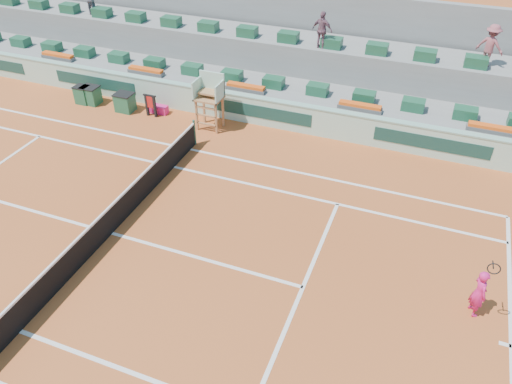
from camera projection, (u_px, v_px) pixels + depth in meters
ground at (112, 233)px, 16.01m from camera, size 90.00×90.00×0.00m
seating_tier_lower at (240, 85)px, 23.66m from camera, size 36.00×4.00×1.20m
seating_tier_upper at (252, 58)px, 24.44m from camera, size 36.00×2.40×2.60m
stadium_back_wall at (264, 30)px, 25.10m from camera, size 36.00×0.40×4.40m
player_bag at (159, 109)px, 22.54m from camera, size 0.83×0.37×0.37m
spectator_mid at (322, 30)px, 21.53m from camera, size 0.99×0.56×1.59m
spectator_right at (490, 45)px, 19.92m from camera, size 1.24×0.98×1.68m
court_lines at (112, 233)px, 16.01m from camera, size 23.89×11.09×0.01m
tennis_net at (109, 221)px, 15.70m from camera, size 0.10×11.97×1.10m
advertising_hoarding at (221, 104)px, 21.98m from camera, size 36.00×0.34×1.26m
umpire_chair at (210, 94)px, 20.70m from camera, size 1.10×0.90×2.40m
seat_row_lower at (232, 76)px, 22.49m from camera, size 32.90×0.60×0.44m
seat_row_upper at (247, 31)px, 23.08m from camera, size 32.90×0.60×0.44m
flower_planters at (194, 79)px, 22.38m from camera, size 26.80×0.36×0.28m
drink_cooler_a at (125, 102)px, 22.56m from camera, size 0.82×0.71×0.84m
drink_cooler_b at (91, 95)px, 23.15m from camera, size 0.80×0.69×0.84m
drink_cooler_c at (83, 95)px, 23.19m from camera, size 0.66×0.57×0.84m
towel_rack at (150, 104)px, 22.04m from camera, size 0.62×0.10×1.03m
tennis_player at (479, 293)px, 12.99m from camera, size 0.55×0.88×2.28m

